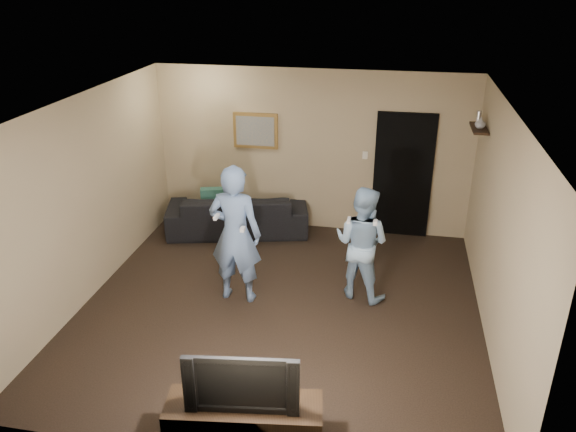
% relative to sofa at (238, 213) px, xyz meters
% --- Properties ---
extents(ground, '(5.00, 5.00, 0.00)m').
position_rel_sofa_xyz_m(ground, '(1.13, -2.07, -0.33)').
color(ground, black).
rests_on(ground, ground).
extents(ceiling, '(5.00, 5.00, 0.04)m').
position_rel_sofa_xyz_m(ceiling, '(1.13, -2.07, 2.27)').
color(ceiling, silver).
rests_on(ceiling, wall_back).
extents(wall_back, '(5.00, 0.04, 2.60)m').
position_rel_sofa_xyz_m(wall_back, '(1.13, 0.43, 0.97)').
color(wall_back, tan).
rests_on(wall_back, ground).
extents(wall_front, '(5.00, 0.04, 2.60)m').
position_rel_sofa_xyz_m(wall_front, '(1.13, -4.57, 0.97)').
color(wall_front, tan).
rests_on(wall_front, ground).
extents(wall_left, '(0.04, 5.00, 2.60)m').
position_rel_sofa_xyz_m(wall_left, '(-1.37, -2.07, 0.97)').
color(wall_left, tan).
rests_on(wall_left, ground).
extents(wall_right, '(0.04, 5.00, 2.60)m').
position_rel_sofa_xyz_m(wall_right, '(3.63, -2.07, 0.97)').
color(wall_right, tan).
rests_on(wall_right, ground).
extents(sofa, '(2.39, 1.38, 0.66)m').
position_rel_sofa_xyz_m(sofa, '(0.00, 0.00, 0.00)').
color(sofa, black).
rests_on(sofa, ground).
extents(throw_pillow, '(0.51, 0.29, 0.49)m').
position_rel_sofa_xyz_m(throw_pillow, '(-0.35, 0.00, 0.15)').
color(throw_pillow, '#184A41').
rests_on(throw_pillow, sofa).
extents(painting_frame, '(0.72, 0.05, 0.57)m').
position_rel_sofa_xyz_m(painting_frame, '(0.23, 0.40, 1.27)').
color(painting_frame, olive).
rests_on(painting_frame, wall_back).
extents(painting_canvas, '(0.62, 0.01, 0.47)m').
position_rel_sofa_xyz_m(painting_canvas, '(0.23, 0.37, 1.27)').
color(painting_canvas, slate).
rests_on(painting_canvas, painting_frame).
extents(doorway, '(0.90, 0.06, 2.00)m').
position_rel_sofa_xyz_m(doorway, '(2.58, 0.40, 0.67)').
color(doorway, black).
rests_on(doorway, ground).
extents(light_switch, '(0.08, 0.02, 0.12)m').
position_rel_sofa_xyz_m(light_switch, '(1.98, 0.40, 0.97)').
color(light_switch, silver).
rests_on(light_switch, wall_back).
extents(wall_shelf, '(0.20, 0.60, 0.03)m').
position_rel_sofa_xyz_m(wall_shelf, '(3.52, -0.27, 1.66)').
color(wall_shelf, black).
rests_on(wall_shelf, wall_right).
extents(shelf_vase, '(0.17, 0.17, 0.15)m').
position_rel_sofa_xyz_m(shelf_vase, '(3.52, -0.33, 1.75)').
color(shelf_vase, '#9E9EA2').
rests_on(shelf_vase, wall_shelf).
extents(shelf_figurine, '(0.06, 0.06, 0.18)m').
position_rel_sofa_xyz_m(shelf_figurine, '(3.52, -0.10, 1.77)').
color(shelf_figurine, silver).
rests_on(shelf_figurine, wall_shelf).
extents(tv_console, '(1.43, 0.62, 0.49)m').
position_rel_sofa_xyz_m(tv_console, '(1.28, -4.37, -0.08)').
color(tv_console, black).
rests_on(tv_console, ground).
extents(television, '(1.00, 0.26, 0.57)m').
position_rel_sofa_xyz_m(television, '(1.28, -4.37, 0.45)').
color(television, black).
rests_on(television, tv_console).
extents(wii_player_left, '(0.69, 0.52, 1.83)m').
position_rel_sofa_xyz_m(wii_player_left, '(0.54, -1.95, 0.59)').
color(wii_player_left, '#6582AF').
rests_on(wii_player_left, ground).
extents(wii_player_right, '(0.90, 0.80, 1.52)m').
position_rel_sofa_xyz_m(wii_player_right, '(2.10, -1.58, 0.43)').
color(wii_player_right, '#98BCDD').
rests_on(wii_player_right, ground).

